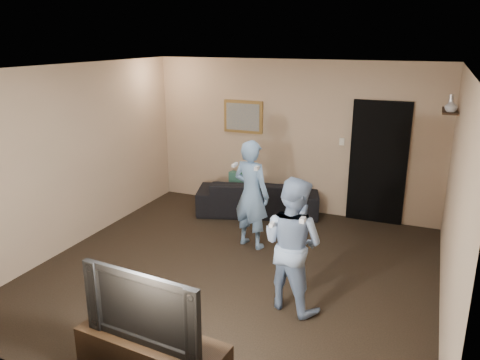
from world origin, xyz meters
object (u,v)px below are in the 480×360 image
at_px(wii_player_right, 292,244).
at_px(television, 149,303).
at_px(sofa, 258,196).
at_px(wii_player_left, 251,194).

bearing_deg(wii_player_right, television, -113.53).
relative_size(television, wii_player_right, 0.74).
xyz_separation_m(television, wii_player_right, (0.74, 1.70, -0.05)).
xyz_separation_m(sofa, wii_player_right, (1.38, -2.62, 0.46)).
bearing_deg(sofa, wii_player_right, 100.43).
distance_m(television, wii_player_left, 3.04).
distance_m(wii_player_left, wii_player_right, 1.66).
xyz_separation_m(television, wii_player_left, (-0.26, 3.03, -0.03)).
bearing_deg(television, wii_player_left, 99.58).
bearing_deg(wii_player_right, wii_player_left, 127.07).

